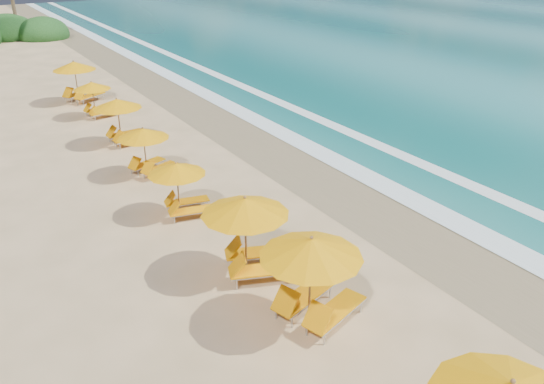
# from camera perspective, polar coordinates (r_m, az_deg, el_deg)

# --- Properties ---
(ground) EXTENTS (160.00, 160.00, 0.00)m
(ground) POSITION_cam_1_polar(r_m,az_deg,el_deg) (18.94, 0.00, -3.29)
(ground) COLOR tan
(ground) RESTS_ON ground
(wet_sand) EXTENTS (4.00, 160.00, 0.01)m
(wet_sand) POSITION_cam_1_polar(r_m,az_deg,el_deg) (21.09, 9.28, -0.51)
(wet_sand) COLOR #897752
(wet_sand) RESTS_ON ground
(surf_foam) EXTENTS (4.00, 160.00, 0.01)m
(surf_foam) POSITION_cam_1_polar(r_m,az_deg,el_deg) (22.81, 14.47, 1.09)
(surf_foam) COLOR white
(surf_foam) RESTS_ON ground
(station_3) EXTENTS (3.31, 3.23, 2.61)m
(station_3) POSITION_cam_1_polar(r_m,az_deg,el_deg) (13.66, 4.57, -8.50)
(station_3) COLOR olive
(station_3) RESTS_ON ground
(station_4) EXTENTS (3.31, 3.26, 2.56)m
(station_4) POSITION_cam_1_polar(r_m,az_deg,el_deg) (15.52, -2.08, -4.12)
(station_4) COLOR olive
(station_4) RESTS_ON ground
(station_5) EXTENTS (2.51, 2.41, 2.07)m
(station_5) POSITION_cam_1_polar(r_m,az_deg,el_deg) (19.27, -9.45, 0.71)
(station_5) COLOR olive
(station_5) RESTS_ON ground
(station_6) EXTENTS (2.74, 2.69, 2.13)m
(station_6) POSITION_cam_1_polar(r_m,az_deg,el_deg) (22.98, -12.98, 4.58)
(station_6) COLOR olive
(station_6) RESTS_ON ground
(station_7) EXTENTS (2.60, 2.43, 2.31)m
(station_7) POSITION_cam_1_polar(r_m,az_deg,el_deg) (26.91, -15.52, 7.55)
(station_7) COLOR olive
(station_7) RESTS_ON ground
(station_8) EXTENTS (2.41, 2.29, 2.05)m
(station_8) POSITION_cam_1_polar(r_m,az_deg,el_deg) (31.71, -18.08, 9.54)
(station_8) COLOR olive
(station_8) RESTS_ON ground
(station_9) EXTENTS (3.42, 3.42, 2.55)m
(station_9) POSITION_cam_1_polar(r_m,az_deg,el_deg) (35.07, -19.75, 11.20)
(station_9) COLOR olive
(station_9) RESTS_ON ground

